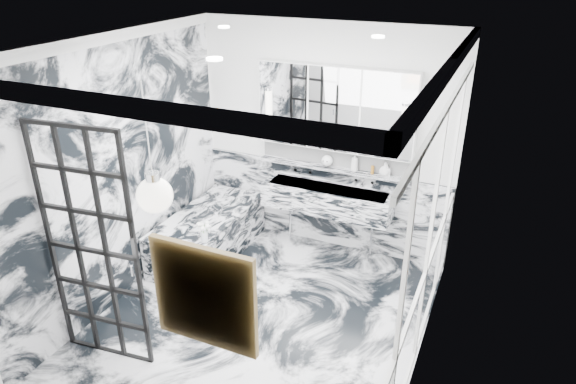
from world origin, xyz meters
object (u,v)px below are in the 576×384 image
at_px(crittall_door, 92,251).
at_px(mirror_cabinet, 335,109).
at_px(trough_sink, 327,199).
at_px(bathtub, 208,234).

xyz_separation_m(crittall_door, mirror_cabinet, (1.25, 2.73, 0.69)).
distance_m(crittall_door, trough_sink, 2.88).
bearing_deg(bathtub, crittall_door, -87.81).
bearing_deg(crittall_door, trough_sink, 57.99).
distance_m(crittall_door, bathtub, 2.08).
relative_size(trough_sink, bathtub, 0.97).
distance_m(trough_sink, bathtub, 1.55).
relative_size(trough_sink, mirror_cabinet, 0.84).
distance_m(mirror_cabinet, bathtub, 2.20).
height_order(mirror_cabinet, bathtub, mirror_cabinet).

